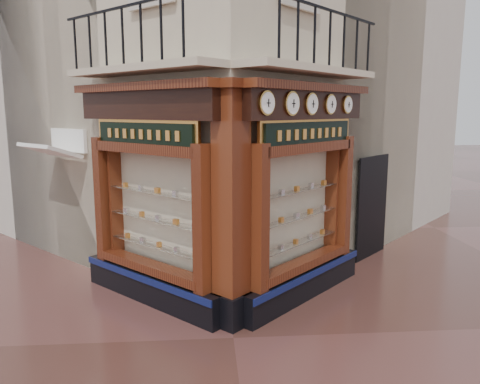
{
  "coord_description": "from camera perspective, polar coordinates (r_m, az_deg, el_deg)",
  "views": [
    {
      "loc": [
        -0.41,
        -6.79,
        3.5
      ],
      "look_at": [
        0.26,
        2.0,
        1.97
      ],
      "focal_mm": 35.0,
      "sensor_mm": 36.0,
      "label": 1
    }
  ],
  "objects": [
    {
      "name": "ground",
      "position": [
        7.65,
        -0.81,
        -17.36
      ],
      "size": [
        80.0,
        80.0,
        0.0
      ],
      "primitive_type": "plane",
      "color": "#492822",
      "rests_on": "ground"
    },
    {
      "name": "main_building",
      "position": [
        13.19,
        -2.65,
        20.77
      ],
      "size": [
        11.31,
        11.31,
        12.0
      ],
      "primitive_type": "cube",
      "rotation": [
        0.0,
        0.0,
        0.79
      ],
      "color": "#BFB095",
      "rests_on": "ground"
    },
    {
      "name": "neighbour_left",
      "position": [
        15.69,
        -12.41,
        16.96
      ],
      "size": [
        11.31,
        11.31,
        11.0
      ],
      "primitive_type": "cube",
      "rotation": [
        0.0,
        0.0,
        0.79
      ],
      "color": "beige",
      "rests_on": "ground"
    },
    {
      "name": "neighbour_right",
      "position": [
        15.82,
        6.49,
        17.06
      ],
      "size": [
        11.31,
        11.31,
        11.0
      ],
      "primitive_type": "cube",
      "rotation": [
        0.0,
        0.0,
        0.79
      ],
      "color": "beige",
      "rests_on": "ground"
    },
    {
      "name": "shopfront_left",
      "position": [
        8.56,
        -10.95,
        -0.57
      ],
      "size": [
        2.86,
        2.86,
        3.98
      ],
      "rotation": [
        0.0,
        0.0,
        2.36
      ],
      "color": "black",
      "rests_on": "ground"
    },
    {
      "name": "shopfront_right",
      "position": [
        8.69,
        7.8,
        -0.33
      ],
      "size": [
        2.86,
        2.86,
        3.98
      ],
      "rotation": [
        0.0,
        0.0,
        0.79
      ],
      "color": "black",
      "rests_on": "ground"
    },
    {
      "name": "corner_pilaster",
      "position": [
        7.47,
        -1.09,
        -2.15
      ],
      "size": [
        0.85,
        0.85,
        3.98
      ],
      "rotation": [
        0.0,
        0.0,
        0.79
      ],
      "color": "black",
      "rests_on": "ground"
    },
    {
      "name": "balcony",
      "position": [
        8.32,
        -1.54,
        14.8
      ],
      "size": [
        5.94,
        2.97,
        1.03
      ],
      "color": "#BFB095",
      "rests_on": "ground"
    },
    {
      "name": "clock_a",
      "position": [
        7.3,
        3.28,
        10.78
      ],
      "size": [
        0.3,
        0.3,
        0.38
      ],
      "rotation": [
        0.0,
        0.0,
        0.79
      ],
      "color": "#BC8E3E",
      "rests_on": "ground"
    },
    {
      "name": "clock_b",
      "position": [
        7.85,
        6.36,
        10.68
      ],
      "size": [
        0.32,
        0.32,
        0.4
      ],
      "rotation": [
        0.0,
        0.0,
        0.79
      ],
      "color": "#BC8E3E",
      "rests_on": "ground"
    },
    {
      "name": "clock_c",
      "position": [
        8.36,
        8.72,
        10.57
      ],
      "size": [
        0.31,
        0.31,
        0.39
      ],
      "rotation": [
        0.0,
        0.0,
        0.79
      ],
      "color": "#BC8E3E",
      "rests_on": "ground"
    },
    {
      "name": "clock_d",
      "position": [
        8.91,
        10.98,
        10.45
      ],
      "size": [
        0.3,
        0.3,
        0.37
      ],
      "rotation": [
        0.0,
        0.0,
        0.79
      ],
      "color": "#BC8E3E",
      "rests_on": "ground"
    },
    {
      "name": "clock_e",
      "position": [
        9.48,
        12.96,
        10.34
      ],
      "size": [
        0.28,
        0.28,
        0.34
      ],
      "rotation": [
        0.0,
        0.0,
        0.79
      ],
      "color": "#BC8E3E",
      "rests_on": "ground"
    },
    {
      "name": "awning",
      "position": [
        11.38,
        -21.3,
        -8.74
      ],
      "size": [
        1.53,
        1.53,
        0.34
      ],
      "primitive_type": null,
      "rotation": [
        0.33,
        0.0,
        2.36
      ],
      "color": "white",
      "rests_on": "ground"
    },
    {
      "name": "signboard_left",
      "position": [
        8.38,
        -11.62,
        6.92
      ],
      "size": [
        1.97,
        1.97,
        0.53
      ],
      "rotation": [
        0.0,
        0.0,
        2.36
      ],
      "color": "#EE9F46",
      "rests_on": "ground"
    },
    {
      "name": "signboard_right",
      "position": [
        8.52,
        8.42,
        7.06
      ],
      "size": [
        2.08,
        2.08,
        0.56
      ],
      "rotation": [
        0.0,
        0.0,
        0.79
      ],
      "color": "#EE9F46",
      "rests_on": "ground"
    }
  ]
}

